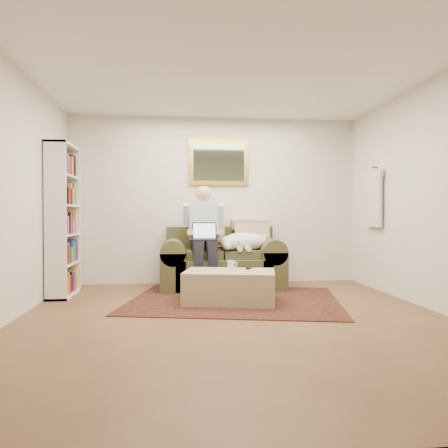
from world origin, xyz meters
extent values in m
cube|color=brown|center=(0.00, 0.00, 0.00)|extent=(4.50, 5.00, 0.01)
cube|color=white|center=(0.00, 0.00, 2.60)|extent=(4.50, 5.00, 0.01)
cube|color=silver|center=(0.00, 2.50, 1.30)|extent=(4.50, 0.01, 2.60)
cube|color=silver|center=(-2.25, 0.00, 1.30)|extent=(0.01, 5.00, 2.60)
cube|color=silver|center=(2.25, 0.00, 1.30)|extent=(0.01, 5.00, 2.60)
cube|color=black|center=(0.12, 1.04, 0.01)|extent=(2.93, 2.53, 0.01)
cube|color=#4B4827|center=(0.06, 1.98, 0.22)|extent=(1.35, 0.87, 0.44)
cube|color=#4B4827|center=(0.06, 2.36, 0.66)|extent=(1.64, 0.19, 0.45)
cube|color=#4B4827|center=(-0.65, 1.98, 0.27)|extent=(0.36, 0.87, 0.90)
cube|color=#4B4827|center=(0.77, 1.98, 0.27)|extent=(0.36, 0.87, 0.90)
cube|color=#4B4827|center=(-0.21, 1.93, 0.50)|extent=(0.51, 0.58, 0.13)
cube|color=#4B4827|center=(0.32, 1.93, 0.50)|extent=(0.51, 0.58, 0.13)
cube|color=black|center=(-0.21, 1.73, 0.73)|extent=(0.35, 0.24, 0.02)
cube|color=black|center=(-0.21, 1.85, 0.85)|extent=(0.35, 0.07, 0.24)
cube|color=#99BFF2|center=(-0.21, 1.84, 0.85)|extent=(0.31, 0.05, 0.21)
cube|color=tan|center=(0.04, 0.88, 0.20)|extent=(1.20, 0.89, 0.39)
cylinder|color=white|center=(0.08, 1.13, 0.44)|extent=(0.08, 0.08, 0.10)
cube|color=black|center=(0.30, 1.05, 0.40)|extent=(0.10, 0.16, 0.02)
cube|color=gold|center=(0.06, 2.48, 1.90)|extent=(0.94, 0.04, 0.72)
cube|color=gray|center=(0.06, 2.46, 1.90)|extent=(0.80, 0.01, 0.58)
camera|label=1|loc=(-0.59, -4.37, 1.07)|focal=35.00mm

